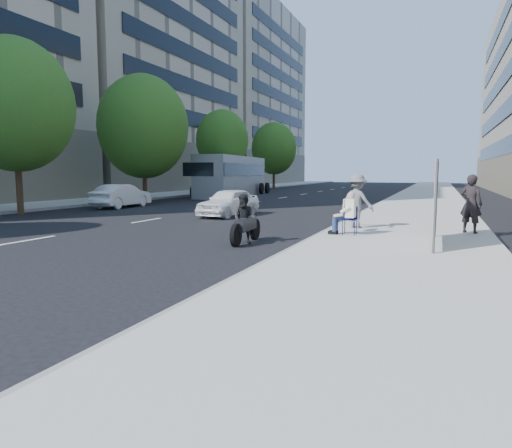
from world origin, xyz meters
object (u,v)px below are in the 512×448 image
at_px(motorcycle, 245,221).
at_px(white_sedan_mid, 122,196).
at_px(white_sedan_near, 229,202).
at_px(seated_protester, 346,211).
at_px(bus, 233,176).
at_px(protest_banner, 435,197).
at_px(pedestrian_woman, 471,204).
at_px(jogger, 357,201).

bearing_deg(motorcycle, white_sedan_mid, 137.91).
relative_size(white_sedan_mid, motorcycle, 1.96).
relative_size(white_sedan_near, motorcycle, 1.84).
relative_size(seated_protester, bus, 0.11).
relative_size(seated_protester, protest_banner, 0.43).
height_order(white_sedan_near, motorcycle, motorcycle).
relative_size(pedestrian_woman, white_sedan_near, 0.48).
distance_m(jogger, motorcycle, 4.49).
distance_m(motorcycle, bus, 26.06).
height_order(white_sedan_mid, motorcycle, motorcycle).
height_order(pedestrian_woman, motorcycle, pedestrian_woman).
height_order(jogger, motorcycle, jogger).
bearing_deg(motorcycle, pedestrian_woman, 27.80).
relative_size(seated_protester, jogger, 0.72).
bearing_deg(protest_banner, seated_protester, 159.07).
xyz_separation_m(jogger, bus, (-13.77, 19.83, 0.58)).
bearing_deg(white_sedan_near, seated_protester, -32.96).
xyz_separation_m(seated_protester, bus, (-13.76, 21.63, 0.76)).
relative_size(white_sedan_near, bus, 0.31).
bearing_deg(protest_banner, pedestrian_woman, 69.59).
distance_m(white_sedan_near, white_sedan_mid, 8.20).
relative_size(jogger, protest_banner, 0.59).
distance_m(seated_protester, white_sedan_mid, 16.16).
bearing_deg(protest_banner, white_sedan_near, 145.21).
bearing_deg(seated_protester, jogger, 89.65).
bearing_deg(motorcycle, protest_banner, 6.98).
bearing_deg(pedestrian_woman, bus, -25.50).
relative_size(pedestrian_woman, protest_banner, 0.60).
relative_size(jogger, white_sedan_near, 0.48).
relative_size(jogger, pedestrian_woman, 1.00).
bearing_deg(bus, white_sedan_mid, -98.71).
bearing_deg(jogger, pedestrian_woman, -161.85).
xyz_separation_m(protest_banner, bus, (-16.25, 22.58, 0.23)).
height_order(pedestrian_woman, protest_banner, protest_banner).
distance_m(protest_banner, bus, 27.82).
height_order(jogger, pedestrian_woman, pedestrian_woman).
bearing_deg(seated_protester, protest_banner, -20.93).
relative_size(jogger, bus, 0.15).
height_order(white_sedan_near, bus, bus).
xyz_separation_m(jogger, pedestrian_woman, (3.50, -0.01, 0.00)).
relative_size(motorcycle, bus, 0.17).
xyz_separation_m(seated_protester, protest_banner, (2.49, -0.95, 0.53)).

